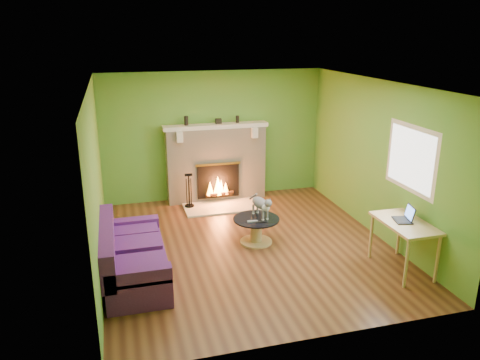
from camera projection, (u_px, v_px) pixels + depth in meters
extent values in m
plane|color=#502816|center=(247.00, 246.00, 7.61)|extent=(5.00, 5.00, 0.00)
plane|color=white|center=(248.00, 84.00, 6.81)|extent=(5.00, 5.00, 0.00)
plane|color=#4F9932|center=(214.00, 136.00, 9.51)|extent=(5.00, 0.00, 5.00)
plane|color=#4F9932|center=(314.00, 235.00, 4.92)|extent=(5.00, 0.00, 5.00)
plane|color=#4F9932|center=(96.00, 181.00, 6.65)|extent=(0.00, 5.00, 5.00)
plane|color=#4F9932|center=(378.00, 159.00, 7.77)|extent=(0.00, 5.00, 5.00)
plane|color=silver|center=(411.00, 159.00, 6.87)|extent=(0.00, 1.20, 1.20)
plane|color=white|center=(411.00, 159.00, 6.87)|extent=(0.00, 1.06, 1.06)
cube|color=beige|center=(216.00, 164.00, 9.52)|extent=(2.00, 0.35, 1.50)
cube|color=black|center=(218.00, 181.00, 9.44)|extent=(0.85, 0.03, 0.68)
cube|color=gold|center=(218.00, 164.00, 9.32)|extent=(0.91, 0.02, 0.04)
cylinder|color=black|center=(219.00, 195.00, 9.49)|extent=(0.55, 0.07, 0.07)
cube|color=beige|center=(216.00, 126.00, 9.25)|extent=(2.10, 0.28, 0.08)
cube|color=beige|center=(180.00, 137.00, 8.93)|extent=(0.12, 0.10, 0.20)
cube|color=beige|center=(255.00, 133.00, 9.31)|extent=(0.12, 0.10, 0.20)
cube|color=beige|center=(222.00, 207.00, 9.26)|extent=(1.50, 0.75, 0.03)
cube|color=beige|center=(216.00, 126.00, 9.25)|extent=(2.10, 0.28, 0.08)
cube|color=#481960|center=(136.00, 265.00, 6.57)|extent=(0.82, 1.82, 0.41)
cube|color=#481960|center=(108.00, 245.00, 6.38)|extent=(0.19, 1.82, 0.51)
cube|color=#481960|center=(138.00, 276.00, 5.74)|extent=(0.82, 0.19, 0.21)
cube|color=#481960|center=(132.00, 225.00, 7.24)|extent=(0.82, 0.19, 0.21)
cube|color=#481960|center=(141.00, 264.00, 6.03)|extent=(0.65, 0.49, 0.11)
cube|color=#481960|center=(138.00, 245.00, 6.59)|extent=(0.65, 0.49, 0.11)
cube|color=#481960|center=(136.00, 230.00, 7.06)|extent=(0.65, 0.49, 0.11)
cylinder|color=tan|center=(256.00, 241.00, 7.74)|extent=(0.53, 0.53, 0.03)
cylinder|color=tan|center=(256.00, 230.00, 7.67)|extent=(0.19, 0.19, 0.37)
cylinder|color=black|center=(256.00, 219.00, 7.61)|extent=(0.76, 0.76, 0.02)
cube|color=tan|center=(405.00, 223.00, 6.65)|extent=(0.59, 1.01, 0.04)
cylinder|color=tan|center=(406.00, 264.00, 6.28)|extent=(0.04, 0.04, 0.71)
cylinder|color=tan|center=(437.00, 259.00, 6.40)|extent=(0.04, 0.04, 0.71)
cylinder|color=tan|center=(371.00, 236.00, 7.12)|extent=(0.04, 0.04, 0.71)
cylinder|color=tan|center=(399.00, 233.00, 7.24)|extent=(0.04, 0.04, 0.71)
cube|color=gray|center=(253.00, 221.00, 7.47)|extent=(0.17, 0.06, 0.02)
cube|color=black|center=(261.00, 222.00, 7.45)|extent=(0.16, 0.05, 0.02)
cylinder|color=black|center=(186.00, 121.00, 9.09)|extent=(0.08, 0.08, 0.18)
cylinder|color=black|center=(237.00, 119.00, 9.35)|extent=(0.07, 0.07, 0.14)
cube|color=black|center=(218.00, 121.00, 9.26)|extent=(0.12, 0.08, 0.10)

